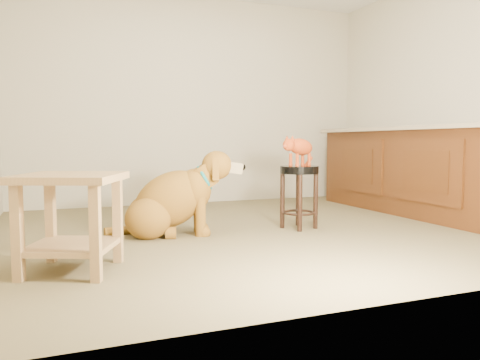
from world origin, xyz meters
name	(u,v)px	position (x,y,z in m)	size (l,w,h in m)	color
floor	(259,229)	(0.00, 0.00, 0.00)	(4.50, 4.00, 0.01)	brown
room_shell	(260,38)	(0.00, 0.00, 1.68)	(4.54, 4.04, 2.62)	#B6AE93
cabinet_run	(411,173)	(1.94, 0.30, 0.44)	(0.70, 2.56, 0.94)	#4C270D
padded_stool	(299,184)	(0.35, -0.08, 0.40)	(0.37, 0.37, 0.56)	black
wood_stool	(385,178)	(1.85, 0.61, 0.37)	(0.41, 0.41, 0.71)	brown
side_table	(71,207)	(-1.60, -0.83, 0.39)	(0.74, 0.74, 0.59)	olive
golden_retriever	(172,202)	(-0.78, 0.05, 0.28)	(1.16, 0.65, 0.75)	brown
tabby_kitten	(299,148)	(0.34, -0.08, 0.73)	(0.43, 0.29, 0.30)	#92300E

